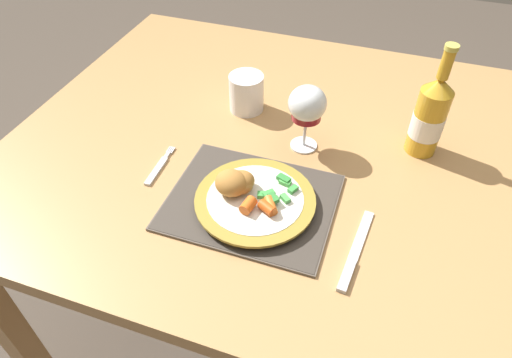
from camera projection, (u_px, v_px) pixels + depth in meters
The scene contains 12 objects.
ground_plane at pixel (268, 305), 1.59m from camera, with size 6.00×6.00×0.00m, color #4C4238.
dining_table at pixel (273, 166), 1.13m from camera, with size 1.21×1.04×0.74m.
placemat at pixel (251, 202), 0.92m from camera, with size 0.33×0.27×0.01m.
dinner_plate at pixel (255, 201), 0.91m from camera, with size 0.24×0.24×0.02m.
breaded_croquettes at pixel (236, 183), 0.90m from camera, with size 0.09×0.09×0.05m.
green_beans_pile at pixel (278, 190), 0.91m from camera, with size 0.07×0.09×0.02m.
glazed_carrots at pixel (261, 206), 0.87m from camera, with size 0.07×0.06×0.02m.
fork at pixel (158, 168), 1.00m from camera, with size 0.02×0.13×0.01m.
table_knife at pixel (354, 256), 0.83m from camera, with size 0.04×0.20×0.01m.
wine_glass at pixel (307, 106), 0.98m from camera, with size 0.08×0.08×0.16m.
bottle at pixel (430, 116), 0.98m from camera, with size 0.07×0.07×0.26m.
drinking_cup at pixel (246, 92), 1.13m from camera, with size 0.09×0.09×0.09m.
Camera 1 is at (0.24, -0.81, 1.42)m, focal length 32.00 mm.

